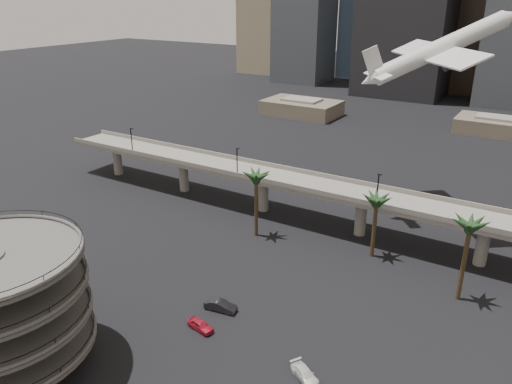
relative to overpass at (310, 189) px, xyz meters
The scene contains 7 objects.
overpass is the anchor object (origin of this frame).
palm_trees 17.90m from the overpass, 36.44° to the right, with size 42.40×10.40×14.00m.
low_buildings 87.69m from the overpass, 85.49° to the left, with size 135.00×27.50×6.80m.
airborne_jet 36.37m from the overpass, 44.37° to the left, with size 26.38×25.71×15.85m.
car_a 40.68m from the overpass, 86.05° to the right, with size 1.71×4.25×1.45m, color red.
car_b 35.54m from the overpass, 85.87° to the right, with size 1.72×4.93×1.62m, color black.
car_c 45.85m from the overpass, 64.46° to the right, with size 1.90×4.67×1.35m, color white.
Camera 1 is at (39.93, -30.17, 44.29)m, focal length 35.00 mm.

